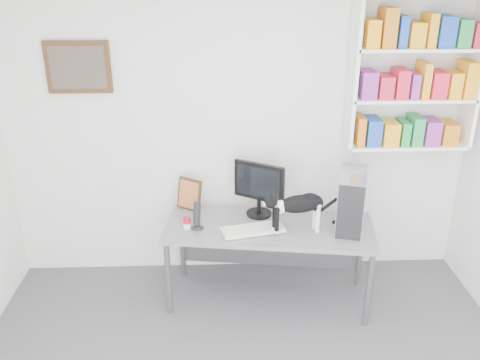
# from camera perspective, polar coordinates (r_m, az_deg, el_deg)

# --- Properties ---
(room) EXTENTS (4.01, 4.01, 2.70)m
(room) POSITION_cam_1_polar(r_m,az_deg,el_deg) (2.55, 1.76, -7.97)
(room) COLOR #4A4A4F
(room) RESTS_ON ground
(bookshelf) EXTENTS (1.03, 0.28, 1.24)m
(bookshelf) POSITION_cam_1_polar(r_m,az_deg,el_deg) (4.40, 18.97, 11.22)
(bookshelf) COLOR white
(bookshelf) RESTS_ON room
(wall_art) EXTENTS (0.52, 0.04, 0.42)m
(wall_art) POSITION_cam_1_polar(r_m,az_deg,el_deg) (4.37, -17.71, 11.97)
(wall_art) COLOR #482E17
(wall_art) RESTS_ON room
(desk) EXTENTS (1.75, 0.88, 0.70)m
(desk) POSITION_cam_1_polar(r_m,az_deg,el_deg) (4.33, 3.21, -9.29)
(desk) COLOR slate
(desk) RESTS_ON room
(monitor) EXTENTS (0.50, 0.42, 0.48)m
(monitor) POSITION_cam_1_polar(r_m,az_deg,el_deg) (4.23, 2.18, -1.01)
(monitor) COLOR black
(monitor) RESTS_ON desk
(keyboard) EXTENTS (0.52, 0.29, 0.04)m
(keyboard) POSITION_cam_1_polar(r_m,az_deg,el_deg) (4.06, 1.42, -5.57)
(keyboard) COLOR silver
(keyboard) RESTS_ON desk
(pc_tower) EXTENTS (0.32, 0.50, 0.46)m
(pc_tower) POSITION_cam_1_polar(r_m,az_deg,el_deg) (4.14, 12.36, -2.26)
(pc_tower) COLOR #B8B8BD
(pc_tower) RESTS_ON desk
(speaker) EXTENTS (0.14, 0.14, 0.24)m
(speaker) POSITION_cam_1_polar(r_m,az_deg,el_deg) (4.07, -4.85, -3.94)
(speaker) COLOR black
(speaker) RESTS_ON desk
(leaning_print) EXTENTS (0.24, 0.20, 0.28)m
(leaning_print) POSITION_cam_1_polar(r_m,az_deg,el_deg) (4.40, -5.71, -1.52)
(leaning_print) COLOR #482E17
(leaning_print) RESTS_ON desk
(soup_can) EXTENTS (0.09, 0.09, 0.09)m
(soup_can) POSITION_cam_1_polar(r_m,az_deg,el_deg) (4.12, -5.98, -4.82)
(soup_can) COLOR red
(soup_can) RESTS_ON desk
(cat) EXTENTS (0.56, 0.24, 0.34)m
(cat) POSITION_cam_1_polar(r_m,az_deg,el_deg) (4.00, 6.54, -3.75)
(cat) COLOR black
(cat) RESTS_ON desk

